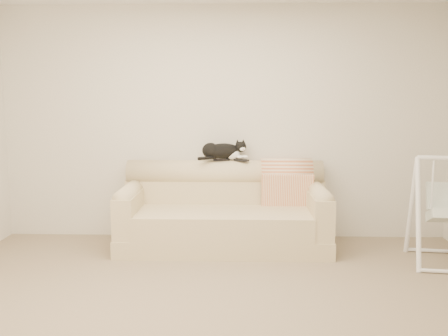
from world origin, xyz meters
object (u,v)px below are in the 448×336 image
tuxedo_cat (223,151)px  baby_swing (447,210)px  remote_b (241,160)px  sofa (224,214)px  remote_a (221,159)px

tuxedo_cat → baby_swing: 2.34m
tuxedo_cat → remote_b: bearing=-10.4°
remote_b → sofa: bearing=-132.8°
remote_b → baby_swing: 2.12m
sofa → remote_a: 0.61m
remote_a → sofa: bearing=-81.0°
sofa → baby_swing: bearing=-13.3°
tuxedo_cat → sofa: bearing=-85.2°
sofa → baby_swing: (2.15, -0.51, 0.17)m
sofa → tuxedo_cat: 0.70m
baby_swing → sofa: bearing=166.7°
remote_a → tuxedo_cat: bearing=7.2°
sofa → baby_swing: size_ratio=2.09×
remote_a → remote_b: 0.22m
sofa → baby_swing: 2.21m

